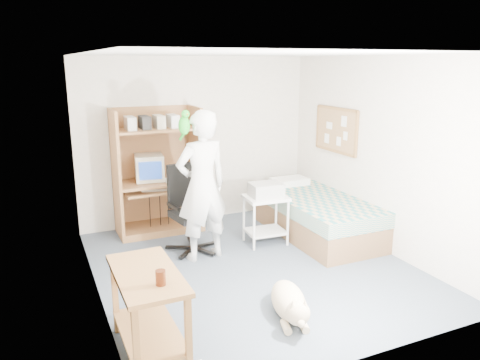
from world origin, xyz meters
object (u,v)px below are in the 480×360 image
Objects in this scene: bed at (316,216)px; dog at (290,302)px; person at (202,186)px; office_chair at (191,220)px; computer_hutch at (157,176)px; side_desk at (148,301)px; printer_cart at (266,212)px.

bed is 2.33m from dog.
person reaches higher than dog.
office_chair is 0.62m from person.
dog is (0.52, -2.92, -0.66)m from computer_hutch.
office_chair is at bearing 173.00° from bed.
dog is at bearing 0.71° from side_desk.
bed is 1.86m from person.
side_desk is 2.29m from office_chair.
office_chair is 1.17× the size of dog.
computer_hutch is 0.89× the size of bed.
side_desk reaches higher than bed.
office_chair is 1.02m from printer_cart.
office_chair is (-1.81, 0.22, 0.11)m from bed.
printer_cart is (1.20, -1.10, -0.38)m from computer_hutch.
office_chair is at bearing 172.48° from printer_cart.
person is (1.10, 1.73, 0.44)m from side_desk.
bed is at bearing -15.89° from office_chair.
office_chair is (1.04, 2.04, -0.09)m from side_desk.
office_chair reaches higher than bed.
side_desk is 1.50× the size of printer_cart.
printer_cart is at bearing -42.63° from computer_hutch.
printer_cart is at bearing 41.93° from side_desk.
office_chair is at bearing 115.84° from dog.
person is at bearing -169.51° from printer_cart.
office_chair is 1.69× the size of printer_cart.
bed is at bearing 174.03° from person.
bed is 3.03× the size of printer_cart.
person reaches higher than printer_cart.
computer_hutch is 1.60× the size of office_chair.
computer_hutch is at bearing 150.71° from bed.
person is (-1.75, -0.09, 0.65)m from bed.
computer_hutch reaches higher than side_desk.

